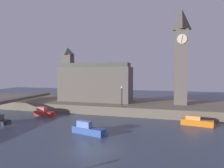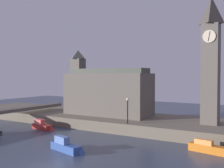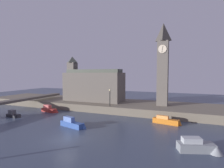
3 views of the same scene
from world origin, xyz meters
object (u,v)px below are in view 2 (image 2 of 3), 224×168
Objects in this scene: boat_patrol_orange at (211,148)px; boat_dinghy_red at (43,126)px; clock_tower at (211,58)px; boat_tour_blue at (67,147)px; parliament_hall at (106,92)px; streetlamp at (128,107)px.

boat_dinghy_red is (-23.42, -0.00, 0.00)m from boat_patrol_orange.
clock_tower is 3.84× the size of boat_dinghy_red.
boat_tour_blue is (-12.79, -7.12, 0.04)m from boat_patrol_orange.
boat_patrol_orange is at bearing -77.73° from clock_tower.
parliament_hall reaches higher than boat_dinghy_red.
clock_tower is 3.50× the size of boat_tour_blue.
streetlamp reaches higher than boat_dinghy_red.
boat_patrol_orange is (18.15, -8.60, -4.71)m from parliament_hall.
boat_tour_blue reaches higher than boat_dinghy_red.
streetlamp is 0.79× the size of boat_dinghy_red.
clock_tower reaches higher than boat_patrol_orange.
boat_tour_blue is (-1.50, -10.38, -3.11)m from streetlamp.
boat_tour_blue reaches higher than boat_patrol_orange.
boat_dinghy_red is at bearing -121.52° from parliament_hall.
parliament_hall is 17.25m from boat_tour_blue.
boat_dinghy_red is at bearing 146.19° from boat_tour_blue.
boat_tour_blue is at bearing -150.91° from boat_patrol_orange.
clock_tower is 4.89× the size of streetlamp.
boat_tour_blue is at bearing -71.19° from parliament_hall.
clock_tower is 3.62× the size of boat_patrol_orange.
clock_tower reaches higher than streetlamp.
clock_tower is 17.04m from parliament_hall.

